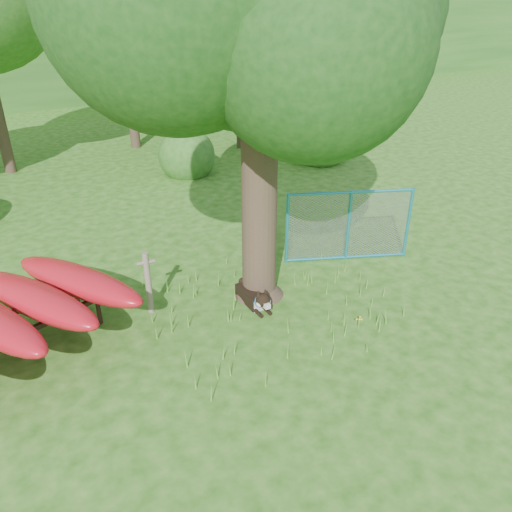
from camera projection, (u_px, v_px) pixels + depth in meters
ground at (280, 340)px, 8.35m from camera, size 80.00×80.00×0.00m
wooden_post at (148, 281)px, 8.83m from camera, size 0.33×0.11×1.20m
kayak_rack at (12, 310)px, 7.79m from camera, size 4.13×3.71×1.01m
husky_dog at (255, 298)px, 9.20m from camera, size 0.28×1.15×0.51m
fence_section at (348, 226)px, 10.58m from camera, size 2.54×1.09×2.64m
wildflower_clump at (359, 320)px, 8.55m from camera, size 0.11×0.09×0.24m
bg_tree_c at (123, 29)px, 17.17m from camera, size 4.00×4.00×6.12m
shrub_right at (319, 162)px, 17.35m from camera, size 1.80×1.80×1.80m
shrub_mid at (188, 174)px, 16.19m from camera, size 1.80×1.80×1.80m
wooded_hillside at (27, 38)px, 28.67m from camera, size 80.00×12.00×6.00m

